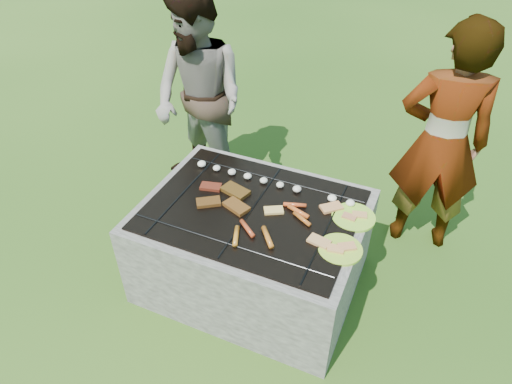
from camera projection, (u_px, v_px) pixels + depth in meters
The scene contains 10 objects.
lawn at pixel (253, 278), 3.05m from camera, with size 60.00×60.00×0.00m, color #1D4310.
fire_pit at pixel (253, 249), 2.88m from camera, with size 1.30×1.00×0.62m.
mushrooms at pixel (268, 181), 2.85m from camera, with size 1.05×0.06×0.04m.
pork_slabs at pixel (226, 197), 2.74m from camera, with size 0.39×0.30×0.03m.
sausages at pixel (273, 224), 2.55m from camera, with size 0.38×0.49×0.03m.
bread_on_grate at pixel (311, 219), 2.59m from camera, with size 0.45×0.41×0.02m.
plate_far at pixel (354, 217), 2.62m from camera, with size 0.32×0.32×0.03m.
plate_near at pixel (340, 249), 2.42m from camera, with size 0.27×0.27×0.03m.
cook at pixel (441, 143), 2.88m from camera, with size 0.58×0.38×1.60m, color gray.
bystander at pixel (200, 100), 3.36m from camera, with size 0.77×0.60×1.59m, color gray.
Camera 1 is at (0.85, -1.86, 2.34)m, focal length 32.00 mm.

